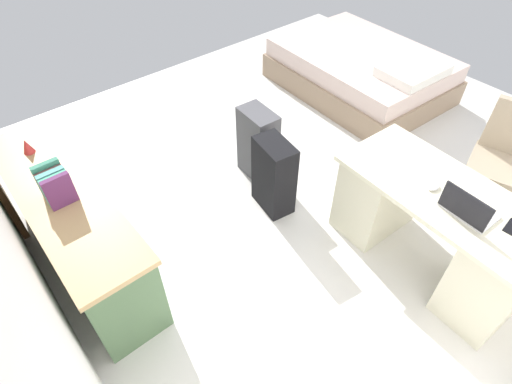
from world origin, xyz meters
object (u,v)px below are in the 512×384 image
object	(u,v)px
laptop	(468,209)
suitcase_spare_grey	(258,144)
bed	(361,71)
office_chair	(499,168)
figurine_small	(27,146)
credenza	(75,228)
cell_phone_near_laptop	(512,227)
suitcase_black	(274,176)
computer_mouse	(434,187)
desk	(433,228)

from	to	relation	value
laptop	suitcase_spare_grey	bearing A→B (deg)	6.96
bed	office_chair	bearing A→B (deg)	161.34
laptop	figurine_small	world-z (taller)	laptop
bed	credenza	bearing A→B (deg)	95.06
office_chair	figurine_small	size ratio (longest dim) A/B	8.55
office_chair	laptop	world-z (taller)	office_chair
credenza	laptop	distance (m)	2.62
credenza	laptop	xyz separation A→B (m)	(-1.80, -1.86, 0.41)
laptop	office_chair	bearing A→B (deg)	-80.23
bed	figurine_small	world-z (taller)	figurine_small
bed	cell_phone_near_laptop	bearing A→B (deg)	146.62
office_chair	cell_phone_near_laptop	world-z (taller)	office_chair
suitcase_black	computer_mouse	distance (m)	1.23
suitcase_spare_grey	laptop	xyz separation A→B (m)	(-1.74, -0.21, 0.44)
desk	suitcase_spare_grey	world-z (taller)	desk
cell_phone_near_laptop	figurine_small	bearing A→B (deg)	31.95
suitcase_spare_grey	figurine_small	size ratio (longest dim) A/B	6.11
cell_phone_near_laptop	suitcase_spare_grey	bearing A→B (deg)	3.94
desk	bed	world-z (taller)	desk
suitcase_black	computer_mouse	world-z (taller)	computer_mouse
credenza	figurine_small	world-z (taller)	figurine_small
office_chair	credenza	bearing A→B (deg)	60.51
suitcase_black	figurine_small	bearing A→B (deg)	64.83
suitcase_spare_grey	cell_phone_near_laptop	world-z (taller)	cell_phone_near_laptop
suitcase_spare_grey	computer_mouse	size ratio (longest dim) A/B	6.72
laptop	figurine_small	size ratio (longest dim) A/B	2.92
suitcase_black	laptop	bearing A→B (deg)	-155.29
desk	bed	distance (m)	2.51
bed	suitcase_black	size ratio (longest dim) A/B	2.96
office_chair	computer_mouse	bearing A→B (deg)	85.09
credenza	computer_mouse	bearing A→B (deg)	-128.88
suitcase_spare_grey	cell_phone_near_laptop	size ratio (longest dim) A/B	4.94
office_chair	figurine_small	distance (m)	3.62
desk	laptop	size ratio (longest dim) A/B	4.59
computer_mouse	suitcase_spare_grey	bearing A→B (deg)	13.09
cell_phone_near_laptop	office_chair	bearing A→B (deg)	-70.88
desk	bed	size ratio (longest dim) A/B	0.75
credenza	cell_phone_near_laptop	bearing A→B (deg)	-135.82
credenza	bed	distance (m)	3.55
laptop	computer_mouse	world-z (taller)	laptop
suitcase_spare_grey	desk	bearing A→B (deg)	-165.24
cell_phone_near_laptop	suitcase_black	bearing A→B (deg)	11.96
computer_mouse	desk	bearing A→B (deg)	-153.58
suitcase_black	computer_mouse	bearing A→B (deg)	-149.25
credenza	desk	bearing A→B (deg)	-129.91
office_chair	suitcase_black	size ratio (longest dim) A/B	1.42
office_chair	bed	xyz separation A→B (m)	(1.94, -0.66, -0.18)
credenza	cell_phone_near_laptop	size ratio (longest dim) A/B	13.24
bed	suitcase_spare_grey	distance (m)	1.92
desk	cell_phone_near_laptop	size ratio (longest dim) A/B	10.82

